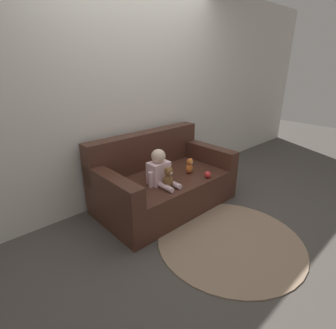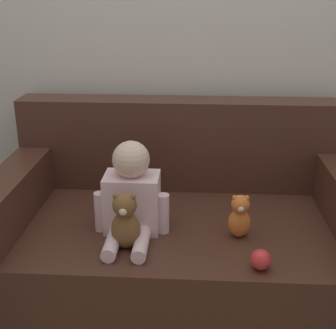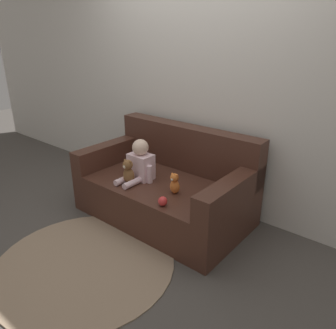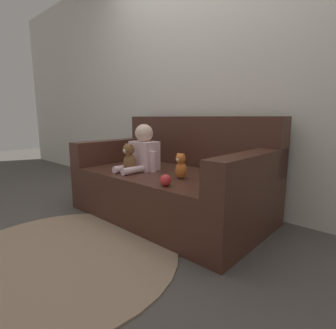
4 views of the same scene
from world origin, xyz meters
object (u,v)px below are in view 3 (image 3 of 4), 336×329
object	(u,v)px
teddy_bear_brown	(128,172)
toy_ball	(163,201)
couch	(167,187)
plush_toy_side	(175,183)
person_baby	(140,163)

from	to	relation	value
teddy_bear_brown	toy_ball	xyz separation A→B (m)	(0.51, -0.12, -0.08)
couch	plush_toy_side	world-z (taller)	couch
couch	toy_ball	world-z (taller)	couch
plush_toy_side	toy_ball	distance (m)	0.25
teddy_bear_brown	person_baby	bearing A→B (deg)	87.70
couch	person_baby	bearing A→B (deg)	-136.67
couch	plush_toy_side	size ratio (longest dim) A/B	8.55
toy_ball	person_baby	bearing A→B (deg)	152.92
toy_ball	plush_toy_side	bearing A→B (deg)	104.85
plush_toy_side	toy_ball	size ratio (longest dim) A/B	2.45
teddy_bear_brown	plush_toy_side	bearing A→B (deg)	14.37
person_baby	teddy_bear_brown	distance (m)	0.15
couch	teddy_bear_brown	bearing A→B (deg)	-121.36
person_baby	couch	bearing A→B (deg)	43.33
person_baby	plush_toy_side	distance (m)	0.45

